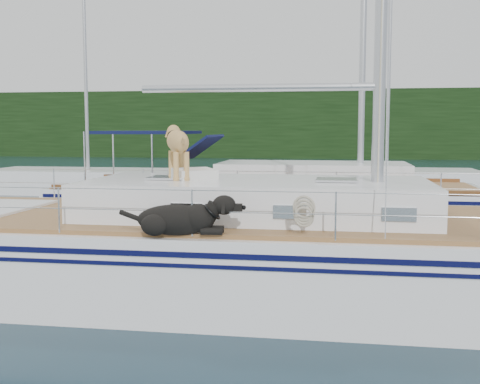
# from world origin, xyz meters

# --- Properties ---
(ground) EXTENTS (120.00, 120.00, 0.00)m
(ground) POSITION_xyz_m (0.00, 0.00, 0.00)
(ground) COLOR black
(ground) RESTS_ON ground
(tree_line) EXTENTS (90.00, 3.00, 6.00)m
(tree_line) POSITION_xyz_m (0.00, 45.00, 3.00)
(tree_line) COLOR black
(tree_line) RESTS_ON ground
(shore_bank) EXTENTS (92.00, 1.00, 1.20)m
(shore_bank) POSITION_xyz_m (0.00, 46.20, 0.60)
(shore_bank) COLOR #595147
(shore_bank) RESTS_ON ground
(main_sailboat) EXTENTS (12.00, 3.92, 14.01)m
(main_sailboat) POSITION_xyz_m (0.09, -0.01, 0.68)
(main_sailboat) COLOR white
(main_sailboat) RESTS_ON ground
(neighbor_sailboat) EXTENTS (11.00, 3.50, 13.30)m
(neighbor_sailboat) POSITION_xyz_m (0.31, 6.50, 0.63)
(neighbor_sailboat) COLOR white
(neighbor_sailboat) RESTS_ON ground
(bg_boat_west) EXTENTS (8.00, 3.00, 11.65)m
(bg_boat_west) POSITION_xyz_m (-8.00, 14.00, 0.45)
(bg_boat_west) COLOR white
(bg_boat_west) RESTS_ON ground
(bg_boat_center) EXTENTS (7.20, 3.00, 11.65)m
(bg_boat_center) POSITION_xyz_m (4.00, 16.00, 0.45)
(bg_boat_center) COLOR white
(bg_boat_center) RESTS_ON ground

